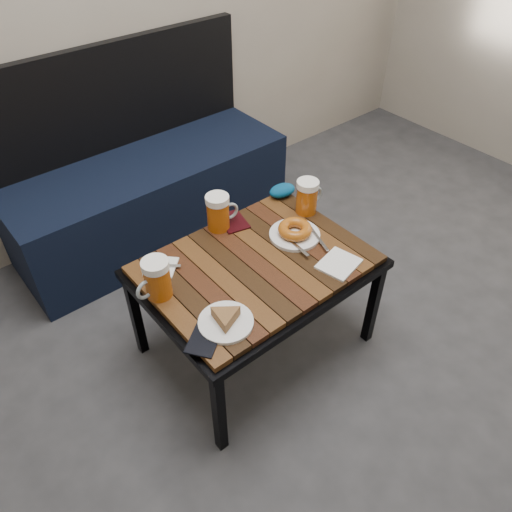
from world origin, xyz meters
TOP-DOWN VIEW (x-y plane):
  - ground at (0.00, 0.00)m, footprint 4.00×4.00m
  - bench at (-0.16, 1.76)m, footprint 1.40×0.50m
  - cafe_table at (-0.23, 0.82)m, footprint 0.84×0.62m
  - beer_mug_left at (-0.59, 0.90)m, footprint 0.14×0.10m
  - beer_mug_centre at (-0.21, 1.07)m, footprint 0.14×0.10m
  - beer_mug_right at (0.14, 0.93)m, footprint 0.13×0.09m
  - plate_pie at (-0.49, 0.65)m, footprint 0.18×0.18m
  - plate_bagel at (-0.01, 0.84)m, footprint 0.20×0.26m
  - napkin_left at (-0.51, 1.01)m, footprint 0.15×0.15m
  - napkin_right at (-0.00, 0.61)m, footprint 0.17×0.15m
  - passport_navy at (-0.59, 0.63)m, footprint 0.16×0.15m
  - passport_burgundy at (-0.15, 1.06)m, footprint 0.13×0.15m
  - knit_pouch at (0.13, 1.08)m, footprint 0.13×0.09m

SIDE VIEW (x-z plane):
  - ground at x=0.00m, z-range 0.00..0.00m
  - bench at x=-0.16m, z-range -0.20..0.75m
  - cafe_table at x=-0.23m, z-range 0.19..0.66m
  - passport_navy at x=-0.59m, z-range 0.47..0.48m
  - passport_burgundy at x=-0.15m, z-range 0.47..0.48m
  - napkin_left at x=-0.51m, z-range 0.47..0.48m
  - napkin_right at x=0.00m, z-range 0.47..0.48m
  - plate_pie at x=-0.49m, z-range 0.47..0.52m
  - plate_bagel at x=-0.01m, z-range 0.47..0.52m
  - knit_pouch at x=0.13m, z-range 0.47..0.52m
  - beer_mug_right at x=0.14m, z-range 0.47..0.62m
  - beer_mug_centre at x=-0.21m, z-range 0.47..0.62m
  - beer_mug_left at x=-0.59m, z-range 0.47..0.62m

